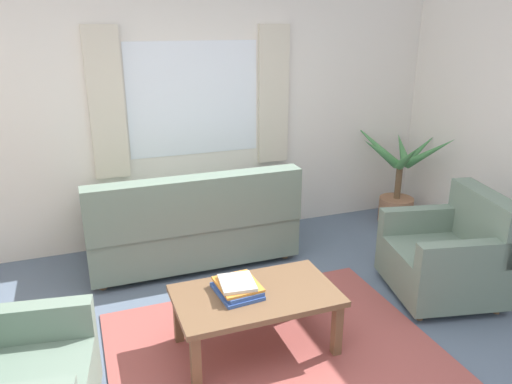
{
  "coord_description": "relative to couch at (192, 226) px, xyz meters",
  "views": [
    {
      "loc": [
        -1.12,
        -2.57,
        2.19
      ],
      "look_at": [
        0.09,
        0.7,
        0.96
      ],
      "focal_mm": 34.6,
      "sensor_mm": 36.0,
      "label": 1
    }
  ],
  "objects": [
    {
      "name": "couch",
      "position": [
        0.0,
        0.0,
        0.0
      ],
      "size": [
        1.9,
        0.82,
        0.92
      ],
      "rotation": [
        0.0,
        0.0,
        3.14
      ],
      "color": "slate",
      "rests_on": "ground_plane"
    },
    {
      "name": "ground_plane",
      "position": [
        0.21,
        -1.61,
        -0.37
      ],
      "size": [
        6.24,
        6.24,
        0.0
      ],
      "primitive_type": "plane",
      "color": "slate"
    },
    {
      "name": "window_with_curtains",
      "position": [
        0.21,
        0.57,
        1.08
      ],
      "size": [
        1.98,
        0.07,
        1.4
      ],
      "color": "white"
    },
    {
      "name": "area_rug",
      "position": [
        0.21,
        -1.61,
        -0.36
      ],
      "size": [
        2.23,
        1.91,
        0.01
      ],
      "primitive_type": "cube",
      "color": "#9E4C47",
      "rests_on": "ground_plane"
    },
    {
      "name": "armchair_right",
      "position": [
        1.85,
        -1.31,
        -0.01
      ],
      "size": [
        0.98,
        1.0,
        0.88
      ],
      "rotation": [
        0.0,
        0.0,
        -1.79
      ],
      "color": "slate",
      "rests_on": "ground_plane"
    },
    {
      "name": "book_stack_on_table",
      "position": [
        -0.01,
        -1.4,
        0.12
      ],
      "size": [
        0.3,
        0.36,
        0.09
      ],
      "color": "#335199",
      "rests_on": "coffee_table"
    },
    {
      "name": "coffee_table",
      "position": [
        0.1,
        -1.44,
        0.01
      ],
      "size": [
        1.1,
        0.64,
        0.44
      ],
      "color": "brown",
      "rests_on": "ground_plane"
    },
    {
      "name": "wall_back",
      "position": [
        0.21,
        0.65,
        0.93
      ],
      "size": [
        5.32,
        0.12,
        2.6
      ],
      "primitive_type": "cube",
      "color": "silver",
      "rests_on": "ground_plane"
    },
    {
      "name": "potted_plant",
      "position": [
        2.39,
        0.16,
        0.09
      ],
      "size": [
        0.99,
        1.07,
        1.11
      ],
      "color": "#9E6B4C",
      "rests_on": "ground_plane"
    }
  ]
}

